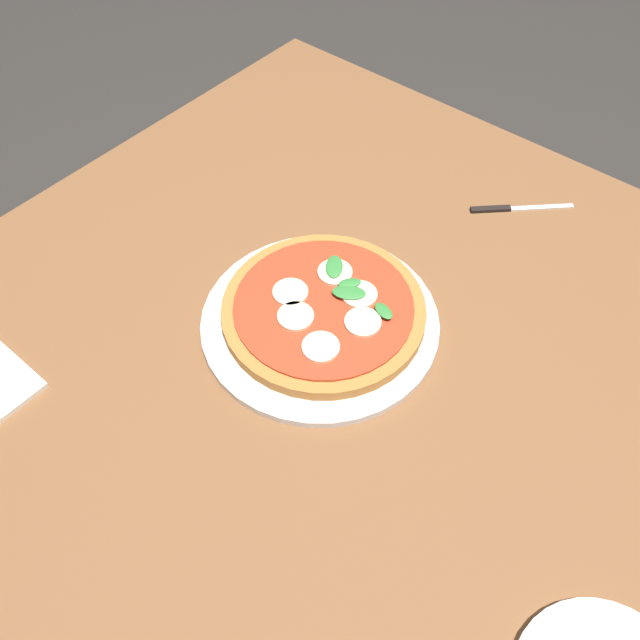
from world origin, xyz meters
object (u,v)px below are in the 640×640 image
dining_table (352,392)px  knife (509,208)px  pizza (324,309)px  serving_tray (320,322)px

dining_table → knife: knife is taller
pizza → knife: bearing=77.0°
dining_table → knife: size_ratio=9.40×
dining_table → knife: bearing=88.2°
serving_tray → knife: serving_tray is taller
serving_tray → knife: size_ratio=2.57×
serving_tray → knife: bearing=77.5°
dining_table → knife: (0.01, 0.40, 0.09)m
serving_tray → pizza: pizza is taller
pizza → serving_tray: bearing=-83.9°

